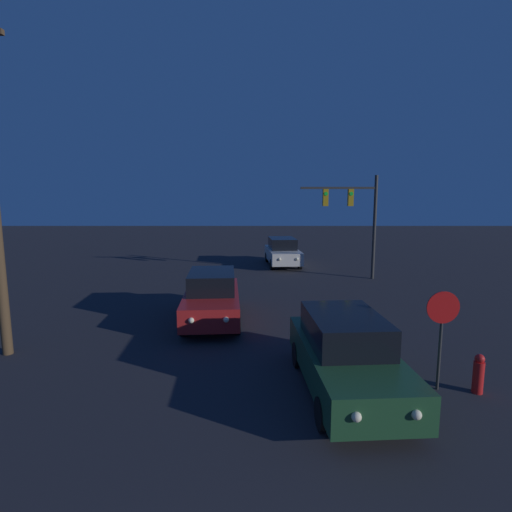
% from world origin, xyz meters
% --- Properties ---
extents(car_near, '(2.20, 4.91, 1.78)m').
position_xyz_m(car_near, '(2.02, 7.39, 0.90)').
color(car_near, '#1E4728').
rests_on(car_near, ground_plane).
extents(car_mid, '(2.23, 4.91, 1.78)m').
position_xyz_m(car_mid, '(-1.64, 12.70, 0.90)').
color(car_mid, '#B21E1E').
rests_on(car_mid, ground_plane).
extents(car_far, '(2.26, 4.92, 1.78)m').
position_xyz_m(car_far, '(1.69, 24.52, 0.90)').
color(car_far, beige).
rests_on(car_far, ground_plane).
extents(traffic_signal_mast, '(4.12, 0.30, 5.60)m').
position_xyz_m(traffic_signal_mast, '(5.30, 20.19, 3.73)').
color(traffic_signal_mast, '#2D2D2D').
rests_on(traffic_signal_mast, ground_plane).
extents(stop_sign, '(0.75, 0.07, 2.36)m').
position_xyz_m(stop_sign, '(4.21, 7.43, 1.66)').
color(stop_sign, '#2D2D2D').
rests_on(stop_sign, ground_plane).
extents(fire_hydrant, '(0.24, 0.24, 0.93)m').
position_xyz_m(fire_hydrant, '(5.05, 7.27, 0.46)').
color(fire_hydrant, red).
rests_on(fire_hydrant, ground_plane).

